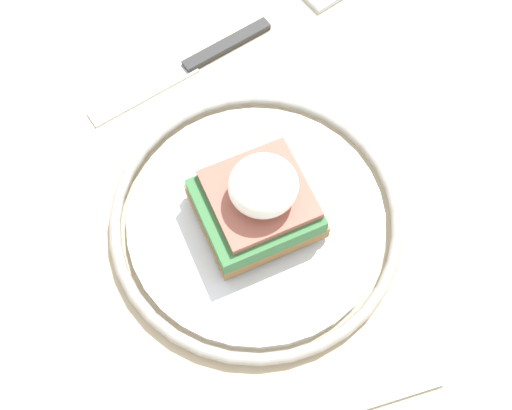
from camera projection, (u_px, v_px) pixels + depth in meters
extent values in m
plane|color=#9E9993|center=(251.00, 373.00, 1.21)|extent=(6.00, 6.00, 0.00)
cube|color=#C6B28E|center=(244.00, 227.00, 0.55)|extent=(1.06, 0.92, 0.03)
cylinder|color=silver|center=(256.00, 220.00, 0.54)|extent=(0.21, 0.21, 0.01)
torus|color=gray|center=(256.00, 217.00, 0.53)|extent=(0.24, 0.24, 0.01)
cube|color=olive|center=(256.00, 211.00, 0.52)|extent=(0.08, 0.09, 0.02)
cube|color=#38703D|center=(256.00, 206.00, 0.50)|extent=(0.08, 0.09, 0.02)
cube|color=#9E5647|center=(259.00, 194.00, 0.49)|extent=(0.07, 0.07, 0.01)
ellipsoid|color=white|center=(263.00, 186.00, 0.47)|extent=(0.05, 0.05, 0.04)
cube|color=silver|center=(370.00, 402.00, 0.48)|extent=(0.02, 0.12, 0.00)
cube|color=#2D2D2D|center=(227.00, 45.00, 0.61)|extent=(0.03, 0.09, 0.01)
cube|color=silver|center=(144.00, 92.00, 0.59)|extent=(0.04, 0.11, 0.00)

